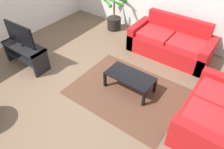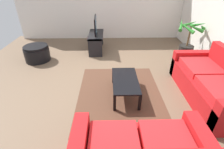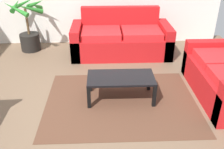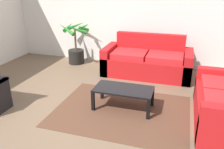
% 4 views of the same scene
% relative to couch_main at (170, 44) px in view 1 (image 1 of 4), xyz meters
% --- Properties ---
extents(ground_plane, '(6.60, 6.60, 0.00)m').
position_rel_couch_main_xyz_m(ground_plane, '(-0.76, -2.28, -0.30)').
color(ground_plane, brown).
extents(couch_main, '(1.97, 0.90, 0.90)m').
position_rel_couch_main_xyz_m(couch_main, '(0.00, 0.00, 0.00)').
color(couch_main, red).
rests_on(couch_main, ground).
extents(couch_loveseat, '(0.90, 1.59, 0.90)m').
position_rel_couch_main_xyz_m(couch_loveseat, '(1.52, -1.66, -0.00)').
color(couch_loveseat, red).
rests_on(couch_loveseat, ground).
extents(tv_stand, '(1.10, 0.45, 0.54)m').
position_rel_couch_main_xyz_m(tv_stand, '(-2.52, -2.41, 0.05)').
color(tv_stand, black).
rests_on(tv_stand, ground).
extents(tv, '(0.86, 0.10, 0.52)m').
position_rel_couch_main_xyz_m(tv, '(-2.52, -2.41, 0.52)').
color(tv, black).
rests_on(tv, tv_stand).
extents(coffee_table, '(0.97, 0.50, 0.37)m').
position_rel_couch_main_xyz_m(coffee_table, '(-0.12, -1.69, 0.02)').
color(coffee_table, black).
rests_on(coffee_table, ground).
extents(area_rug, '(2.20, 1.70, 0.01)m').
position_rel_couch_main_xyz_m(area_rug, '(-0.12, -1.79, -0.30)').
color(area_rug, '#513323').
rests_on(area_rug, ground).
extents(potted_palm, '(0.78, 0.83, 1.09)m').
position_rel_couch_main_xyz_m(potted_palm, '(-1.91, 0.26, 0.14)').
color(potted_palm, black).
rests_on(potted_palm, ground).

